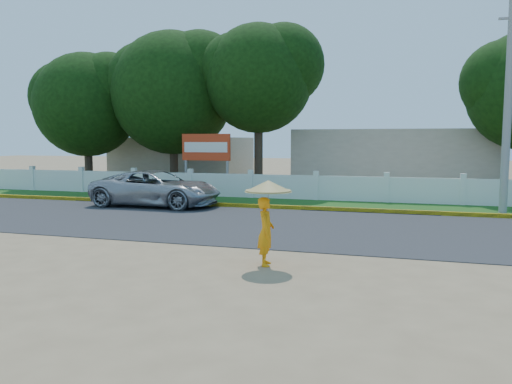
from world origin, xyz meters
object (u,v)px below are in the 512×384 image
Objects in this scene: vehicle at (156,188)px; monk_with_parasol at (267,210)px; utility_pole at (508,106)px; billboard at (206,150)px.

vehicle is 10.42m from monk_with_parasol.
utility_pole is 13.47m from vehicle.
vehicle is 5.02m from billboard.
vehicle is at bearing -172.30° from utility_pole.
monk_with_parasol reaches higher than vehicle.
utility_pole is 13.26m from billboard.
monk_with_parasol is 0.62× the size of billboard.
vehicle is 1.76× the size of billboard.
monk_with_parasol is (6.78, -7.90, 0.47)m from vehicle.
utility_pole is at bearing -13.43° from billboard.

